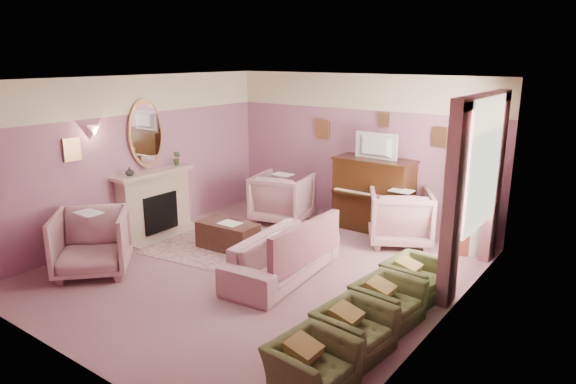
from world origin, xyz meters
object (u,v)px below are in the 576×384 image
Objects in this scene: floral_armchair_right at (400,214)px; side_table at (472,231)px; olive_chair_d at (415,273)px; coffee_table at (228,236)px; olive_chair_a at (312,359)px; piano at (373,195)px; floral_armchair_front at (91,239)px; television at (374,144)px; floral_armchair_left at (282,195)px; olive_chair_b at (354,323)px; olive_chair_c at (388,296)px; sofa at (283,249)px.

floral_armchair_right reaches higher than side_table.
floral_armchair_right reaches higher than olive_chair_d.
olive_chair_a is (3.20, -2.29, 0.11)m from coffee_table.
olive_chair_d is at bearing -51.11° from piano.
television is at bearing 59.99° from floral_armchair_front.
floral_armchair_right is (0.71, -0.33, -1.08)m from television.
olive_chair_b is at bearing -43.51° from floral_armchair_left.
floral_armchair_front is at bearing -163.16° from olive_chair_c.
floral_armchair_left is 1.49× the size of side_table.
piano is 0.95m from television.
olive_chair_b is at bearing 90.00° from olive_chair_a.
olive_chair_b is at bearing -24.69° from coffee_table.
olive_chair_d is 2.10m from side_table.
floral_armchair_right is 1.00× the size of floral_armchair_front.
sofa is 2.13m from olive_chair_b.
sofa is 2.69× the size of olive_chair_d.
side_table is (1.11, 0.34, -0.17)m from floral_armchair_right.
olive_chair_d is (1.73, -2.14, -0.31)m from piano.
floral_armchair_left reaches higher than olive_chair_a.
olive_chair_a is 2.46m from olive_chair_d.
floral_armchair_left is at bearing -159.86° from piano.
olive_chair_b is (3.20, -1.47, 0.11)m from coffee_table.
floral_armchair_right is at bearing -25.07° from television.
coffee_table is 1.75m from floral_armchair_left.
coffee_table is 1.43× the size of side_table.
sofa is 2.02× the size of floral_armchair_front.
olive_chair_b is (1.73, -3.78, -0.31)m from piano.
side_table is at bearing -1.26° from piano.
olive_chair_d is at bearing 90.00° from olive_chair_a.
television is 0.38× the size of sofa.
television is at bearing -179.68° from side_table.
olive_chair_b is at bearing -65.17° from television.
floral_armchair_right reaches higher than olive_chair_c.
television is (0.00, -0.05, 0.95)m from piano.
piano reaches higher than sofa.
floral_armchair_left reaches higher than side_table.
coffee_table is at bearing 144.39° from olive_chair_a.
piano is at bearing 120.25° from olive_chair_c.
coffee_table is 1.27× the size of olive_chair_c.
piano is 1.84m from side_table.
olive_chair_a is (1.80, -1.95, -0.09)m from sofa.
olive_chair_c is (1.02, -2.58, -0.18)m from floral_armchair_right.
olive_chair_c is (4.13, 1.25, -0.18)m from floral_armchair_front.
television is 4.30m from olive_chair_b.
side_table is (3.28, 2.27, 0.12)m from coffee_table.
coffee_table is 3.52m from olive_chair_b.
side_table is at bearing 87.57° from olive_chair_d.
piano reaches higher than floral_armchair_front.
floral_armchair_front reaches higher than olive_chair_d.
piano is 0.81m from floral_armchair_right.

